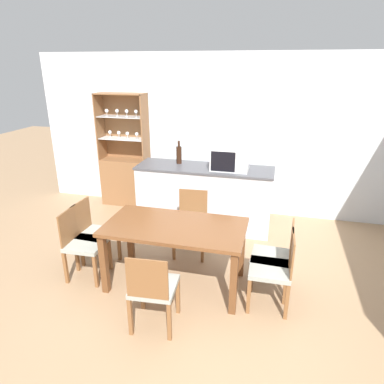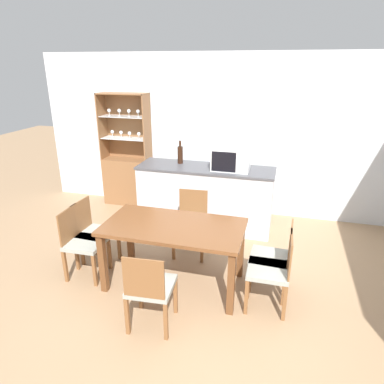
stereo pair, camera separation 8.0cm
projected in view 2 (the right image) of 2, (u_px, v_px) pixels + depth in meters
The scene contains 13 objects.
ground_plane at pixel (195, 307), 3.56m from camera, with size 18.00×18.00×0.00m, color #A37F5B.
wall_back at pixel (237, 136), 5.48m from camera, with size 6.80×0.06×2.55m.
kitchen_counter at pixel (205, 197), 5.20m from camera, with size 2.02×0.62×0.94m.
display_cabinet at pixel (128, 173), 6.03m from camera, with size 0.83×0.33×1.92m.
dining_table at pixel (174, 233), 3.73m from camera, with size 1.52×0.80×0.73m.
dining_chair_side_left_near at pixel (83, 242), 3.96m from camera, with size 0.42×0.42×0.83m.
dining_chair_head_far at pixel (191, 223), 4.45m from camera, with size 0.44×0.44×0.83m.
dining_chair_head_near at pixel (150, 288), 3.15m from camera, with size 0.44×0.44×0.83m.
dining_chair_side_right_far at pixel (273, 258), 3.64m from camera, with size 0.42×0.42×0.83m.
dining_chair_side_right_near at pixel (272, 270), 3.43m from camera, with size 0.41×0.41×0.83m.
dining_chair_side_left_far at pixel (94, 233), 4.18m from camera, with size 0.43×0.43×0.83m.
microwave at pixel (231, 159), 4.85m from camera, with size 0.53×0.35×0.32m.
wine_bottle at pixel (180, 154), 5.18m from camera, with size 0.08×0.08×0.35m.
Camera 2 is at (0.75, -2.81, 2.37)m, focal length 32.00 mm.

